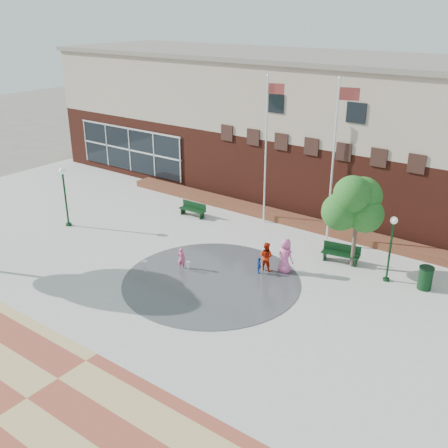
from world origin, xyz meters
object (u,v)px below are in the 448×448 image
Objects in this scene: child_splash at (181,258)px; flagpole_left at (267,144)px; flagpole_right at (335,156)px; trash_can at (425,278)px; bench_left at (193,212)px.

flagpole_left is at bearing -109.02° from child_splash.
flagpole_left is 8.67m from child_splash.
flagpole_right is 8.00× the size of trash_can.
flagpole_right is at bearing -142.03° from child_splash.
flagpole_left is 6.37m from bench_left.
bench_left is (-8.57, -1.16, -4.70)m from flagpole_right.
child_splash is (-4.54, -6.88, -4.43)m from flagpole_right.
bench_left is (-4.09, -1.83, -4.53)m from flagpole_left.
child_splash reaches higher than bench_left.
flagpole_left is 0.97× the size of flagpole_right.
child_splash is at bearing -56.53° from bench_left.
child_splash is at bearing -142.03° from flagpole_right.
trash_can reaches higher than child_splash.
bench_left is at bearing -73.42° from child_splash.
flagpole_right is (4.49, -0.67, 0.16)m from flagpole_left.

